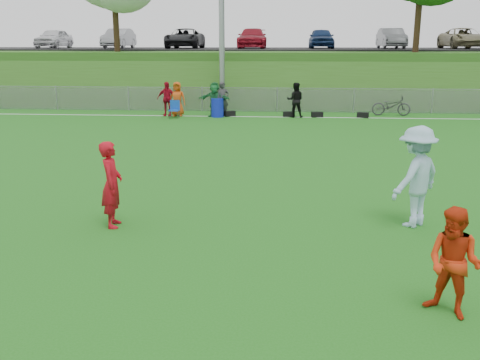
# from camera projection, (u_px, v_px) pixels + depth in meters

# --- Properties ---
(ground) EXTENTS (120.00, 120.00, 0.00)m
(ground) POSITION_uv_depth(u_px,v_px,m) (263.00, 264.00, 9.05)
(ground) COLOR #1C6114
(ground) RESTS_ON ground
(sideline_far) EXTENTS (60.00, 0.10, 0.01)m
(sideline_far) POSITION_uv_depth(u_px,v_px,m) (276.00, 117.00, 26.41)
(sideline_far) COLOR white
(sideline_far) RESTS_ON ground
(fence) EXTENTS (58.00, 0.06, 1.30)m
(fence) POSITION_uv_depth(u_px,v_px,m) (277.00, 100.00, 28.18)
(fence) COLOR gray
(fence) RESTS_ON ground
(berm) EXTENTS (120.00, 18.00, 3.00)m
(berm) POSITION_uv_depth(u_px,v_px,m) (279.00, 71.00, 38.57)
(berm) COLOR #2D5919
(berm) RESTS_ON ground
(parking_lot) EXTENTS (120.00, 12.00, 0.10)m
(parking_lot) POSITION_uv_depth(u_px,v_px,m) (280.00, 49.00, 40.11)
(parking_lot) COLOR black
(parking_lot) RESTS_ON berm
(car_row) EXTENTS (32.04, 5.18, 1.44)m
(car_row) POSITION_uv_depth(u_px,v_px,m) (264.00, 38.00, 39.04)
(car_row) COLOR silver
(car_row) RESTS_ON parking_lot
(spectator_row) EXTENTS (7.31, 0.68, 1.69)m
(spectator_row) POSITION_uv_depth(u_px,v_px,m) (218.00, 99.00, 26.42)
(spectator_row) COLOR #A50B1F
(spectator_row) RESTS_ON ground
(gear_bags) EXTENTS (7.18, 0.55, 0.26)m
(gear_bags) POSITION_uv_depth(u_px,v_px,m) (299.00, 114.00, 26.39)
(gear_bags) COLOR black
(gear_bags) RESTS_ON ground
(player_red_left) EXTENTS (0.51, 0.69, 1.75)m
(player_red_left) POSITION_uv_depth(u_px,v_px,m) (112.00, 184.00, 10.69)
(player_red_left) COLOR #AD0C17
(player_red_left) RESTS_ON ground
(player_red_center) EXTENTS (0.95, 0.93, 1.54)m
(player_red_center) POSITION_uv_depth(u_px,v_px,m) (454.00, 263.00, 7.18)
(player_red_center) COLOR red
(player_red_center) RESTS_ON ground
(player_blue) EXTENTS (1.48, 1.47, 2.05)m
(player_blue) POSITION_uv_depth(u_px,v_px,m) (416.00, 177.00, 10.69)
(player_blue) COLOR #96BCD1
(player_blue) RESTS_ON ground
(recycling_bin) EXTENTS (0.63, 0.63, 0.91)m
(recycling_bin) POSITION_uv_depth(u_px,v_px,m) (217.00, 108.00, 26.34)
(recycling_bin) COLOR #1020B2
(recycling_bin) RESTS_ON ground
(camp_chair) EXTENTS (0.48, 0.49, 0.86)m
(camp_chair) POSITION_uv_depth(u_px,v_px,m) (174.00, 113.00, 25.97)
(camp_chair) COLOR #0F42AA
(camp_chair) RESTS_ON ground
(bicycle) EXTENTS (1.93, 0.76, 1.00)m
(bicycle) POSITION_uv_depth(u_px,v_px,m) (391.00, 106.00, 26.82)
(bicycle) COLOR #2B2B2D
(bicycle) RESTS_ON ground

